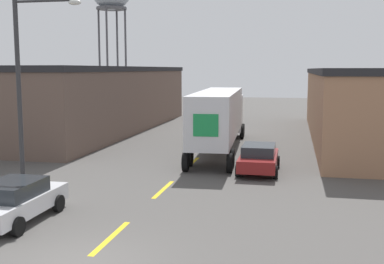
% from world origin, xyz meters
% --- Properties ---
extents(ground_plane, '(160.00, 160.00, 0.00)m').
position_xyz_m(ground_plane, '(0.00, 0.00, 0.00)').
color(ground_plane, '#4C4947').
extents(road_centerline, '(0.20, 15.85, 0.01)m').
position_xyz_m(road_centerline, '(0.00, 8.49, 0.00)').
color(road_centerline, gold).
rests_on(road_centerline, ground_plane).
extents(warehouse_left, '(9.86, 29.14, 5.56)m').
position_xyz_m(warehouse_left, '(-11.86, 27.62, 2.78)').
color(warehouse_left, brown).
rests_on(warehouse_left, ground_plane).
extents(warehouse_right, '(10.01, 28.81, 5.39)m').
position_xyz_m(warehouse_right, '(11.93, 26.84, 2.70)').
color(warehouse_right, '#9E7051').
rests_on(warehouse_right, ground_plane).
extents(semi_truck, '(3.42, 15.72, 3.97)m').
position_xyz_m(semi_truck, '(0.90, 19.32, 2.39)').
color(semi_truck, silver).
rests_on(semi_truck, ground_plane).
extents(parked_car_left_near, '(2.08, 4.46, 1.47)m').
position_xyz_m(parked_car_left_near, '(-3.90, 3.00, 0.77)').
color(parked_car_left_near, silver).
rests_on(parked_car_left_near, ground_plane).
extents(parked_car_right_mid, '(2.08, 4.46, 1.47)m').
position_xyz_m(parked_car_right_mid, '(3.90, 13.03, 0.77)').
color(parked_car_right_mid, maroon).
rests_on(parked_car_right_mid, ground_plane).
extents(street_lamp, '(3.09, 0.32, 8.29)m').
position_xyz_m(street_lamp, '(-5.58, 6.91, 4.85)').
color(street_lamp, '#2D2D30').
rests_on(street_lamp, ground_plane).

